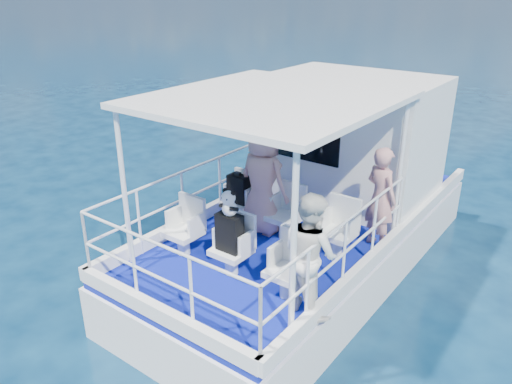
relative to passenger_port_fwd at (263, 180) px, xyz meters
The scene contains 20 objects.
ground 1.83m from the passenger_port_fwd, 23.34° to the right, with size 2000.00×2000.00×0.00m, color #072039.
hull 2.00m from the passenger_port_fwd, 63.52° to the left, with size 3.00×7.00×1.60m, color white.
deck 1.30m from the passenger_port_fwd, 63.52° to the left, with size 2.90×6.90×0.10m, color navy.
cabin 2.17m from the passenger_port_fwd, 79.07° to the left, with size 2.85×2.00×2.20m, color white.
canopy 1.48m from the passenger_port_fwd, 42.59° to the right, with size 3.00×3.20×0.08m, color white.
canopy_posts 0.63m from the passenger_port_fwd, 46.16° to the right, with size 2.77×2.97×2.20m.
railings 0.93m from the passenger_port_fwd, 61.40° to the right, with size 2.84×3.59×1.00m, color white, non-canonical shape.
seat_port_fwd 0.84m from the passenger_port_fwd, behind, with size 0.48×0.46×0.38m, color white.
seat_center_fwd 0.80m from the passenger_port_fwd, ahead, with size 0.48×0.46×0.38m, color white.
seat_stbd_fwd 1.48m from the passenger_port_fwd, ahead, with size 0.48×0.46×0.38m, color white.
seat_port_aft 1.53m from the passenger_port_fwd, 110.99° to the right, with size 0.48×0.46×0.38m, color white.
seat_center_aft 1.50m from the passenger_port_fwd, 72.20° to the right, with size 0.48×0.46×0.38m, color white.
seat_stbd_aft 1.95m from the passenger_port_fwd, 44.27° to the right, with size 0.48×0.46×0.38m, color white.
passenger_port_fwd is the anchor object (origin of this frame).
passenger_stbd_fwd 1.78m from the passenger_port_fwd, 21.13° to the left, with size 0.57×0.37×1.55m, color #D78F8B.
passenger_stbd_aft 2.14m from the passenger_port_fwd, 39.05° to the right, with size 0.74×0.58×1.52m, color white.
backpack_port 0.54m from the passenger_port_fwd, behind, with size 0.35×0.20×0.46m, color black.
backpack_center 1.40m from the passenger_port_fwd, 72.32° to the right, with size 0.35×0.20×0.52m, color black.
compact_camera 0.47m from the passenger_port_fwd, behind, with size 0.10×0.06×0.06m, color black.
panda 1.41m from the passenger_port_fwd, 71.80° to the right, with size 0.23×0.19×0.36m, color silver, non-canonical shape.
Camera 1 is at (3.76, -5.60, 4.58)m, focal length 35.00 mm.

